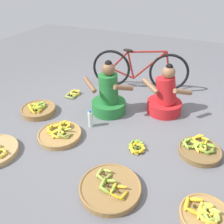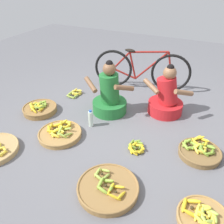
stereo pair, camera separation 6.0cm
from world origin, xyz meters
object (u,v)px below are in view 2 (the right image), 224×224
(water_bottle, at_px, (91,119))
(banana_basket_front_left, at_px, (203,218))
(vendor_woman_behind, at_px, (166,98))
(banana_basket_back_left, at_px, (200,151))
(loose_bananas_front_right, at_px, (75,93))
(banana_basket_mid_left, at_px, (108,188))
(loose_bananas_back_center, at_px, (136,147))
(bicycle_leaning, at_px, (141,70))
(vendor_woman_front, at_px, (109,96))
(banana_basket_back_right, at_px, (40,109))
(banana_basket_mid_right, at_px, (60,133))

(water_bottle, bearing_deg, banana_basket_front_left, -27.23)
(vendor_woman_behind, height_order, banana_basket_back_left, vendor_woman_behind)
(banana_basket_front_left, distance_m, loose_bananas_front_right, 2.81)
(banana_basket_mid_left, relative_size, banana_basket_front_left, 1.32)
(banana_basket_back_left, height_order, loose_bananas_back_center, banana_basket_back_left)
(vendor_woman_behind, relative_size, bicycle_leaning, 0.47)
(vendor_woman_behind, bearing_deg, banana_basket_mid_left, -94.16)
(banana_basket_back_left, distance_m, water_bottle, 1.47)
(bicycle_leaning, relative_size, banana_basket_mid_left, 2.65)
(banana_basket_mid_left, bearing_deg, vendor_woman_front, 115.57)
(vendor_woman_behind, xyz_separation_m, banana_basket_back_left, (0.63, -0.76, -0.20))
(vendor_woman_behind, distance_m, banana_basket_back_left, 1.00)
(vendor_woman_front, height_order, banana_basket_back_right, vendor_woman_front)
(banana_basket_back_left, bearing_deg, loose_bananas_front_right, 163.62)
(vendor_woman_front, bearing_deg, bicycle_leaning, 80.98)
(loose_bananas_back_center, bearing_deg, banana_basket_mid_right, -169.42)
(vendor_woman_front, relative_size, loose_bananas_front_right, 2.61)
(vendor_woman_front, height_order, vendor_woman_behind, vendor_woman_front)
(bicycle_leaning, height_order, banana_basket_back_right, bicycle_leaning)
(vendor_woman_behind, relative_size, banana_basket_mid_right, 1.36)
(banana_basket_back_right, xyz_separation_m, water_bottle, (0.90, 0.02, 0.06))
(vendor_woman_behind, height_order, banana_basket_mid_left, vendor_woman_behind)
(banana_basket_mid_left, bearing_deg, bicycle_leaning, 102.11)
(loose_bananas_back_center, relative_size, loose_bananas_front_right, 0.90)
(banana_basket_mid_left, distance_m, banana_basket_mid_right, 1.11)
(banana_basket_back_right, bearing_deg, banana_basket_front_left, -17.95)
(loose_bananas_front_right, bearing_deg, banana_basket_back_left, -16.38)
(banana_basket_back_left, distance_m, banana_basket_mid_right, 1.78)
(vendor_woman_behind, height_order, banana_basket_front_left, vendor_woman_behind)
(vendor_woman_front, xyz_separation_m, loose_bananas_front_right, (-0.79, 0.23, -0.24))
(banana_basket_mid_left, relative_size, loose_bananas_back_center, 2.21)
(banana_basket_front_left, distance_m, banana_basket_mid_right, 1.94)
(banana_basket_back_left, xyz_separation_m, loose_bananas_front_right, (-2.19, 0.64, -0.02))
(banana_basket_back_right, relative_size, water_bottle, 2.01)
(bicycle_leaning, bearing_deg, banana_basket_back_left, -47.77)
(water_bottle, bearing_deg, vendor_woman_behind, 43.56)
(bicycle_leaning, relative_size, banana_basket_front_left, 3.48)
(vendor_woman_behind, height_order, loose_bananas_back_center, vendor_woman_behind)
(banana_basket_mid_left, relative_size, banana_basket_back_right, 1.22)
(banana_basket_mid_left, bearing_deg, banana_basket_mid_right, 151.65)
(vendor_woman_front, distance_m, banana_basket_back_left, 1.48)
(bicycle_leaning, xyz_separation_m, banana_basket_front_left, (1.41, -2.26, -0.31))
(vendor_woman_front, relative_size, vendor_woman_behind, 1.06)
(banana_basket_back_left, relative_size, loose_bananas_front_right, 1.58)
(vendor_woman_behind, bearing_deg, banana_basket_back_right, -154.74)
(loose_bananas_back_center, bearing_deg, vendor_woman_front, 136.65)
(bicycle_leaning, height_order, banana_basket_mid_left, bicycle_leaning)
(vendor_woman_front, bearing_deg, loose_bananas_front_right, 163.71)
(vendor_woman_front, height_order, loose_bananas_front_right, vendor_woman_front)
(bicycle_leaning, bearing_deg, water_bottle, -98.80)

